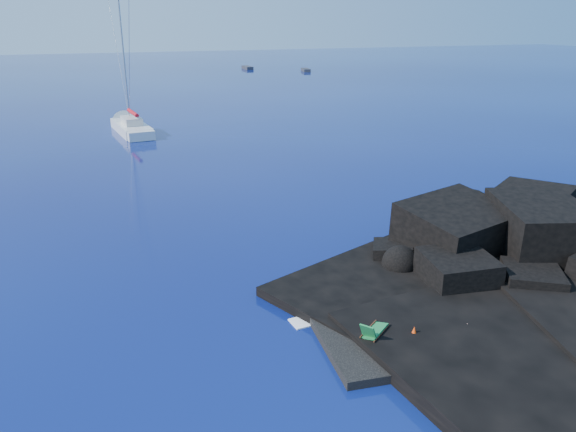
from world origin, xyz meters
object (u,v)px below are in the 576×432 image
Objects in this scene: marker_cone at (414,333)px; distant_boat_a at (247,69)px; distant_boat_b at (306,71)px; deck_chair at (375,326)px; sunbather at (463,331)px; sailboat at (132,132)px.

marker_cone is 0.11× the size of distant_boat_a.
marker_cone is 116.69m from distant_boat_b.
deck_chair is 116.64m from distant_boat_b.
marker_cone reaches higher than distant_boat_a.
distant_boat_a is (28.69, 120.20, -0.62)m from marker_cone.
distant_boat_b is (37.91, 110.09, -0.52)m from sunbather.
deck_chair reaches higher than distant_boat_a.
marker_cone is 0.11× the size of distant_boat_b.
distant_boat_b is at bearing 70.04° from marker_cone.
deck_chair is at bearing -90.63° from sailboat.
sunbather is 116.43m from distant_boat_b.
deck_chair reaches higher than sunbather.
sunbather is at bearing -102.24° from distant_boat_a.
sunbather is at bearing -86.86° from sailboat.
distant_boat_b is at bearing 39.65° from sunbather.
marker_cone is at bearing -103.16° from distant_boat_a.
sunbather is 123.55m from distant_boat_a.
distant_boat_a is (34.61, 72.47, 0.00)m from sailboat.
sailboat is 47.39m from deck_chair.
distant_boat_a is at bearing 148.45° from distant_boat_b.
deck_chair is at bearing -98.89° from distant_boat_b.
sailboat is 9.07× the size of sunbather.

